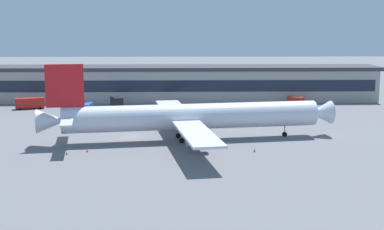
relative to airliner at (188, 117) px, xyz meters
The scene contains 11 objects.
ground_plane 14.66m from the airliner, 163.81° to the left, with size 600.00×600.00×0.00m, color slate.
terminal_building 65.25m from the airliner, 101.60° to the left, with size 156.17×16.32×11.52m.
airliner is the anchor object (origin of this frame).
crew_van 62.73m from the airliner, 55.98° to the left, with size 5.39×5.03×2.55m.
belt_loader 52.36m from the airliner, 124.38° to the left, with size 2.48×6.53×1.95m.
fuel_truck 65.97m from the airliner, 135.80° to the left, with size 8.85×5.30×3.35m.
stair_truck 50.72m from the airliner, 114.62° to the left, with size 4.54×6.46×3.55m.
traffic_cone_0 9.64m from the airliner, 60.79° to the right, with size 0.52×0.52×0.65m, color #F2590C.
traffic_cone_1 27.97m from the airliner, 152.24° to the right, with size 0.51×0.51×0.64m, color #F2590C.
traffic_cone_2 23.81m from the airliner, 152.57° to the right, with size 0.52×0.52×0.65m, color #F2590C.
traffic_cone_3 18.14m from the airliner, 40.89° to the right, with size 0.55×0.55×0.69m, color #F2590C.
Camera 1 is at (11.05, -121.33, 25.72)m, focal length 50.56 mm.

